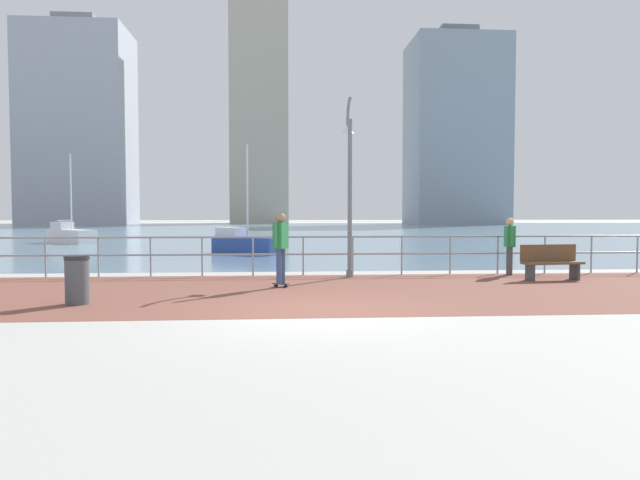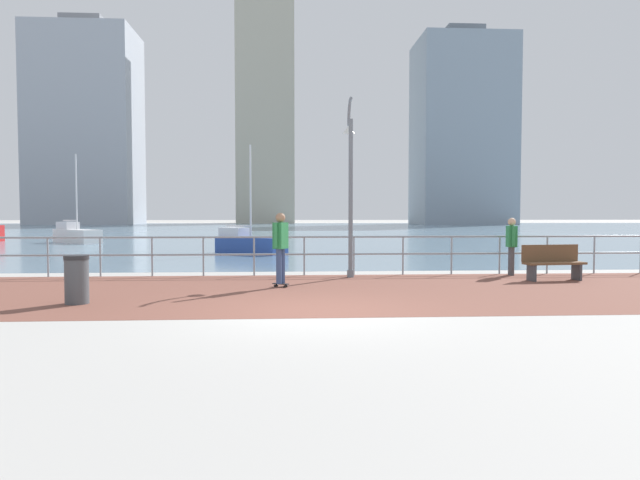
# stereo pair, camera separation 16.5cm
# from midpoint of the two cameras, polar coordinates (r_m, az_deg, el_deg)

# --- Properties ---
(ground) EXTENTS (220.00, 220.00, 0.00)m
(ground) POSITION_cam_midpoint_polar(r_m,az_deg,el_deg) (49.78, -3.49, 0.68)
(ground) COLOR #ADAAA5
(brick_paving) EXTENTS (28.00, 6.52, 0.01)m
(brick_paving) POSITION_cam_midpoint_polar(r_m,az_deg,el_deg) (12.54, -1.45, -5.21)
(brick_paving) COLOR brown
(brick_paving) RESTS_ON ground
(harbor_water) EXTENTS (180.00, 88.00, 0.00)m
(harbor_water) POSITION_cam_midpoint_polar(r_m,az_deg,el_deg) (60.70, -3.62, 1.04)
(harbor_water) COLOR #6B899E
(harbor_water) RESTS_ON ground
(waterfront_railing) EXTENTS (25.25, 0.06, 1.11)m
(waterfront_railing) POSITION_cam_midpoint_polar(r_m,az_deg,el_deg) (15.71, -2.02, -0.83)
(waterfront_railing) COLOR #8C99A3
(waterfront_railing) RESTS_ON ground
(lamppost) EXTENTS (0.36, 0.82, 4.86)m
(lamppost) POSITION_cam_midpoint_polar(r_m,az_deg,el_deg) (15.39, 2.67, 6.26)
(lamppost) COLOR slate
(lamppost) RESTS_ON ground
(skateboarder) EXTENTS (0.40, 0.53, 1.75)m
(skateboarder) POSITION_cam_midpoint_polar(r_m,az_deg,el_deg) (13.14, -4.38, -0.26)
(skateboarder) COLOR black
(skateboarder) RESTS_ON ground
(bystander) EXTENTS (0.29, 0.56, 1.61)m
(bystander) POSITION_cam_midpoint_polar(r_m,az_deg,el_deg) (16.62, 18.44, -0.15)
(bystander) COLOR #4C4C51
(bystander) RESTS_ON ground
(trash_bin) EXTENTS (0.46, 0.46, 0.93)m
(trash_bin) POSITION_cam_midpoint_polar(r_m,az_deg,el_deg) (11.68, -23.81, -3.72)
(trash_bin) COLOR #474C51
(trash_bin) RESTS_ON ground
(park_bench) EXTENTS (1.64, 0.62, 0.92)m
(park_bench) POSITION_cam_midpoint_polar(r_m,az_deg,el_deg) (15.76, 22.15, -2.06)
(park_bench) COLOR brown
(park_bench) RESTS_ON ground
(sailboat_blue) EXTENTS (3.52, 3.39, 5.24)m
(sailboat_blue) POSITION_cam_midpoint_polar(r_m,az_deg,el_deg) (36.16, -24.13, 0.50)
(sailboat_blue) COLOR white
(sailboat_blue) RESTS_ON ground
(sailboat_navy) EXTENTS (3.25, 2.90, 4.69)m
(sailboat_navy) POSITION_cam_midpoint_polar(r_m,az_deg,el_deg) (24.52, -7.77, -0.33)
(sailboat_navy) COLOR #284799
(sailboat_navy) RESTS_ON ground
(tower_concrete) EXTENTS (10.37, 10.89, 45.86)m
(tower_concrete) POSITION_cam_midpoint_polar(r_m,az_deg,el_deg) (106.94, -6.19, 13.63)
(tower_concrete) COLOR #B2AD99
(tower_concrete) RESTS_ON ground
(tower_glass) EXTENTS (16.54, 12.04, 34.10)m
(tower_glass) POSITION_cam_midpoint_polar(r_m,az_deg,el_deg) (103.00, -23.35, 10.54)
(tower_glass) COLOR #A3A8B2
(tower_glass) RESTS_ON ground
(tower_beige) EXTENTS (15.16, 12.21, 32.34)m
(tower_beige) POSITION_cam_midpoint_polar(r_m,az_deg,el_deg) (97.87, 13.54, 10.59)
(tower_beige) COLOR #8493A3
(tower_beige) RESTS_ON ground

